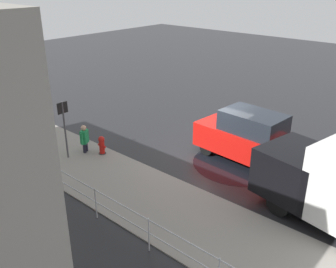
% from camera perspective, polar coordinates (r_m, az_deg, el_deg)
% --- Properties ---
extents(ground_plane, '(60.00, 60.00, 0.00)m').
position_cam_1_polar(ground_plane, '(15.70, 6.36, -2.77)').
color(ground_plane, black).
extents(kerb_strip, '(24.00, 3.20, 0.04)m').
position_cam_1_polar(kerb_strip, '(12.89, -4.69, -8.90)').
color(kerb_strip, gray).
rests_on(kerb_strip, ground).
extents(moving_hatchback, '(4.00, 1.95, 2.06)m').
position_cam_1_polar(moving_hatchback, '(14.87, 11.92, -0.36)').
color(moving_hatchback, red).
rests_on(moving_hatchback, ground).
extents(fire_hydrant, '(0.42, 0.31, 0.80)m').
position_cam_1_polar(fire_hydrant, '(15.50, -10.05, -1.73)').
color(fire_hydrant, red).
rests_on(fire_hydrant, ground).
extents(pedestrian, '(0.39, 0.51, 1.22)m').
position_cam_1_polar(pedestrian, '(15.66, -12.61, -0.54)').
color(pedestrian, '#1E8C4C').
rests_on(pedestrian, ground).
extents(metal_railing, '(11.12, 0.04, 1.05)m').
position_cam_1_polar(metal_railing, '(10.77, -7.28, -11.69)').
color(metal_railing, '#B7BABF').
rests_on(metal_railing, ground).
extents(sign_post, '(0.07, 0.44, 2.40)m').
position_cam_1_polar(sign_post, '(15.02, -15.56, 1.80)').
color(sign_post, '#4C4C51').
rests_on(sign_post, ground).
extents(puddle_patch, '(3.59, 3.59, 0.01)m').
position_cam_1_polar(puddle_patch, '(14.99, 10.71, -4.38)').
color(puddle_patch, black).
rests_on(puddle_patch, ground).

